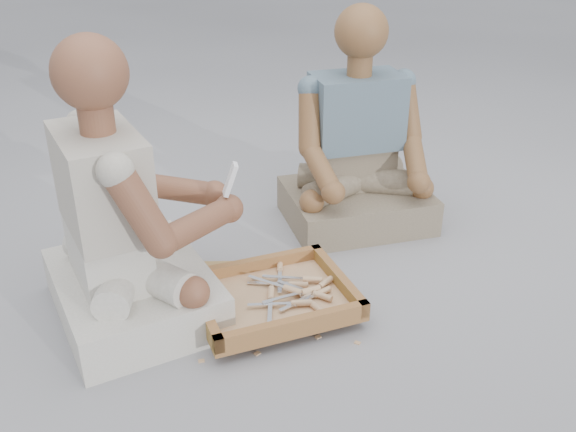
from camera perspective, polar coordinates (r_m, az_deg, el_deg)
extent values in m
plane|color=#9C9DA2|center=(2.27, 1.08, -9.20)|extent=(60.00, 60.00, 0.00)
cube|color=olive|center=(2.39, -6.70, -6.81)|extent=(0.64, 0.48, 0.04)
cube|color=brown|center=(2.28, -1.37, -7.60)|extent=(0.61, 0.52, 0.02)
cube|color=brown|center=(2.42, -3.02, -4.39)|extent=(0.54, 0.13, 0.05)
cube|color=brown|center=(2.11, 0.53, -9.72)|extent=(0.54, 0.13, 0.05)
cube|color=brown|center=(2.35, 4.48, -5.58)|extent=(0.11, 0.43, 0.05)
cube|color=brown|center=(2.21, -7.66, -8.17)|extent=(0.11, 0.43, 0.05)
cube|color=#DDB582|center=(2.28, -1.37, -7.35)|extent=(0.53, 0.45, 0.01)
cube|color=silver|center=(2.34, -1.55, -6.02)|extent=(0.12, 0.11, 0.00)
cylinder|color=tan|center=(2.30, 0.85, -6.74)|extent=(0.07, 0.06, 0.02)
cube|color=silver|center=(2.23, 0.83, -7.72)|extent=(0.14, 0.08, 0.00)
cylinder|color=tan|center=(2.28, 3.04, -6.76)|extent=(0.07, 0.05, 0.02)
cube|color=silver|center=(2.26, 1.70, -7.11)|extent=(0.12, 0.11, 0.00)
cylinder|color=tan|center=(2.33, 3.35, -5.91)|extent=(0.07, 0.06, 0.02)
cube|color=silver|center=(2.34, -1.78, -6.00)|extent=(0.15, 0.05, 0.00)
cylinder|color=tan|center=(2.33, 0.93, -6.10)|extent=(0.07, 0.04, 0.02)
cube|color=silver|center=(2.30, 0.69, -6.33)|extent=(0.12, 0.11, 0.00)
cylinder|color=tan|center=(2.26, 3.11, -7.12)|extent=(0.07, 0.06, 0.02)
cube|color=silver|center=(2.32, -1.96, -5.84)|extent=(0.12, 0.11, 0.00)
cylinder|color=tan|center=(2.27, 0.43, -6.59)|extent=(0.07, 0.06, 0.02)
cube|color=silver|center=(2.35, -0.48, -5.46)|extent=(0.15, 0.06, 0.00)
cylinder|color=tan|center=(2.34, 2.21, -5.64)|extent=(0.07, 0.04, 0.02)
cube|color=silver|center=(2.24, -0.50, -7.25)|extent=(0.15, 0.05, 0.00)
cylinder|color=tan|center=(2.28, 2.04, -6.59)|extent=(0.07, 0.04, 0.02)
cube|color=silver|center=(2.18, -1.62, -8.53)|extent=(0.04, 0.15, 0.00)
cylinder|color=tan|center=(2.27, -1.53, -6.90)|extent=(0.04, 0.07, 0.02)
cube|color=silver|center=(2.34, -0.74, -5.82)|extent=(0.04, 0.15, 0.00)
cylinder|color=tan|center=(2.43, -0.73, -4.40)|extent=(0.03, 0.07, 0.02)
cube|color=silver|center=(2.28, 0.85, -6.77)|extent=(0.07, 0.14, 0.00)
cylinder|color=tan|center=(2.21, 2.51, -8.09)|extent=(0.05, 0.07, 0.02)
cube|color=silver|center=(2.21, -1.66, -7.84)|extent=(0.15, 0.03, 0.00)
cylinder|color=tan|center=(2.22, 1.20, -7.72)|extent=(0.07, 0.03, 0.02)
cube|color=#DDB582|center=(2.63, -1.47, -3.66)|extent=(0.02, 0.02, 0.00)
cube|color=#DDB582|center=(2.53, -7.29, -5.27)|extent=(0.02, 0.02, 0.00)
cube|color=#DDB582|center=(2.33, 3.96, -8.18)|extent=(0.02, 0.02, 0.00)
cube|color=#DDB582|center=(2.18, 6.19, -11.14)|extent=(0.02, 0.02, 0.00)
cube|color=#DDB582|center=(2.20, 2.70, -10.69)|extent=(0.02, 0.02, 0.00)
cube|color=#DDB582|center=(2.37, -8.58, -7.80)|extent=(0.02, 0.02, 0.00)
cube|color=#DDB582|center=(2.23, -1.53, -9.95)|extent=(0.02, 0.02, 0.00)
cube|color=#DDB582|center=(2.63, 1.37, -3.58)|extent=(0.02, 0.02, 0.00)
cube|color=#DDB582|center=(2.36, -10.00, -8.05)|extent=(0.02, 0.02, 0.00)
cube|color=#DDB582|center=(2.30, 3.44, -8.64)|extent=(0.02, 0.02, 0.00)
cube|color=#DDB582|center=(2.13, -2.75, -12.11)|extent=(0.02, 0.02, 0.00)
cube|color=#DDB582|center=(2.54, -6.28, -5.04)|extent=(0.02, 0.02, 0.00)
cube|color=#DDB582|center=(2.35, 4.56, -7.92)|extent=(0.02, 0.02, 0.00)
cube|color=#DDB582|center=(2.43, 1.23, -6.55)|extent=(0.02, 0.02, 0.00)
cube|color=#DDB582|center=(2.56, 2.29, -4.64)|extent=(0.02, 0.02, 0.00)
cube|color=#DDB582|center=(2.12, -7.70, -12.64)|extent=(0.02, 0.02, 0.00)
cube|color=beige|center=(2.33, -13.53, -6.63)|extent=(0.66, 0.75, 0.16)
cube|color=beige|center=(2.23, -15.62, -3.20)|extent=(0.31, 0.40, 0.20)
cube|color=#AFAA9B|center=(2.11, -16.21, 2.97)|extent=(0.34, 0.44, 0.33)
sphere|color=brown|center=(2.00, -17.21, 12.11)|extent=(0.23, 0.23, 0.23)
sphere|color=brown|center=(2.34, -6.56, 1.92)|extent=(0.10, 0.10, 0.10)
sphere|color=brown|center=(2.23, -5.28, 0.67)|extent=(0.10, 0.10, 0.10)
cube|color=gray|center=(2.89, 6.07, 0.95)|extent=(0.64, 0.52, 0.16)
cube|color=gray|center=(2.87, 5.78, 4.57)|extent=(0.35, 0.23, 0.19)
cube|color=slate|center=(2.77, 6.10, 9.26)|extent=(0.39, 0.26, 0.31)
sphere|color=brown|center=(2.68, 6.55, 15.99)|extent=(0.22, 0.22, 0.22)
sphere|color=brown|center=(2.71, 11.55, 2.99)|extent=(0.10, 0.10, 0.10)
sphere|color=brown|center=(2.57, 4.04, 2.11)|extent=(0.10, 0.10, 0.10)
cube|color=white|center=(2.18, -5.14, 3.26)|extent=(0.06, 0.05, 0.12)
cube|color=black|center=(2.18, -5.15, 3.51)|extent=(0.02, 0.04, 0.04)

